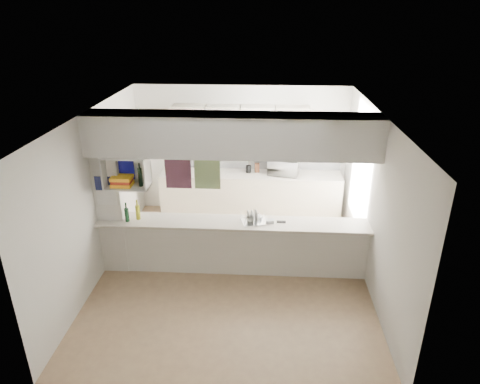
# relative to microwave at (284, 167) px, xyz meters

# --- Properties ---
(floor) EXTENTS (4.80, 4.80, 0.00)m
(floor) POSITION_rel_microwave_xyz_m (-0.85, -2.09, -1.08)
(floor) COLOR #947356
(floor) RESTS_ON ground
(ceiling) EXTENTS (4.80, 4.80, 0.00)m
(ceiling) POSITION_rel_microwave_xyz_m (-0.85, -2.09, 1.52)
(ceiling) COLOR white
(ceiling) RESTS_ON wall_back
(wall_back) EXTENTS (4.20, 0.00, 4.20)m
(wall_back) POSITION_rel_microwave_xyz_m (-0.85, 0.31, 0.22)
(wall_back) COLOR silver
(wall_back) RESTS_ON floor
(wall_left) EXTENTS (0.00, 4.80, 4.80)m
(wall_left) POSITION_rel_microwave_xyz_m (-2.95, -2.09, 0.22)
(wall_left) COLOR silver
(wall_left) RESTS_ON floor
(wall_right) EXTENTS (0.00, 4.80, 4.80)m
(wall_right) POSITION_rel_microwave_xyz_m (1.25, -2.09, 0.22)
(wall_right) COLOR silver
(wall_right) RESTS_ON floor
(servery_partition) EXTENTS (4.20, 0.50, 2.60)m
(servery_partition) POSITION_rel_microwave_xyz_m (-1.02, -2.09, 0.58)
(servery_partition) COLOR silver
(servery_partition) RESTS_ON floor
(cubby_shelf) EXTENTS (0.65, 0.35, 0.50)m
(cubby_shelf) POSITION_rel_microwave_xyz_m (-2.41, -2.16, 0.63)
(cubby_shelf) COLOR white
(cubby_shelf) RESTS_ON bulkhead
(kitchen_run) EXTENTS (3.60, 0.63, 2.24)m
(kitchen_run) POSITION_rel_microwave_xyz_m (-0.69, 0.04, -0.25)
(kitchen_run) COLOR beige
(kitchen_run) RESTS_ON floor
(microwave) EXTENTS (0.65, 0.50, 0.32)m
(microwave) POSITION_rel_microwave_xyz_m (0.00, 0.00, 0.00)
(microwave) COLOR white
(microwave) RESTS_ON bench_top
(bowl) EXTENTS (0.23, 0.23, 0.06)m
(bowl) POSITION_rel_microwave_xyz_m (0.02, 0.02, 0.19)
(bowl) COLOR #0B0C80
(bowl) RESTS_ON microwave
(dish_rack) EXTENTS (0.46, 0.39, 0.21)m
(dish_rack) POSITION_rel_microwave_xyz_m (-0.51, -2.08, -0.08)
(dish_rack) COLOR silver
(dish_rack) RESTS_ON breakfast_bar
(cup) EXTENTS (0.15, 0.15, 0.09)m
(cup) POSITION_rel_microwave_xyz_m (-0.58, -2.12, -0.10)
(cup) COLOR white
(cup) RESTS_ON dish_rack
(wine_bottles) EXTENTS (0.22, 0.15, 0.33)m
(wine_bottles) POSITION_rel_microwave_xyz_m (-2.39, -2.13, -0.04)
(wine_bottles) COLOR black
(wine_bottles) RESTS_ON breakfast_bar
(plastic_tubs) EXTENTS (0.48, 0.21, 0.06)m
(plastic_tubs) POSITION_rel_microwave_xyz_m (-0.36, -2.03, -0.13)
(plastic_tubs) COLOR silver
(plastic_tubs) RESTS_ON breakfast_bar
(utensil_jar) EXTENTS (0.10, 0.10, 0.15)m
(utensil_jar) POSITION_rel_microwave_xyz_m (-0.69, 0.06, -0.09)
(utensil_jar) COLOR black
(utensil_jar) RESTS_ON bench_top
(knife_block) EXTENTS (0.10, 0.08, 0.18)m
(knife_block) POSITION_rel_microwave_xyz_m (-0.52, 0.09, -0.07)
(knife_block) COLOR brown
(knife_block) RESTS_ON bench_top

